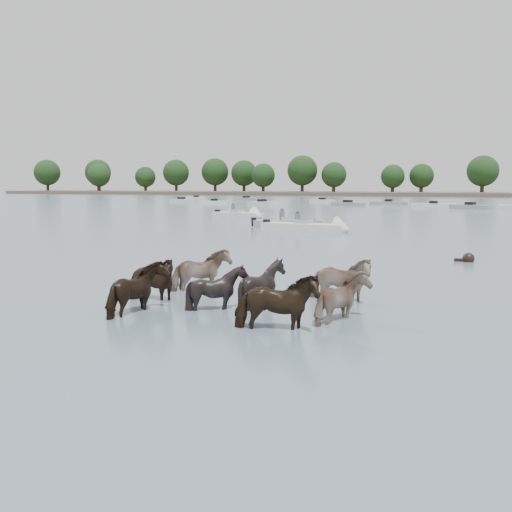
% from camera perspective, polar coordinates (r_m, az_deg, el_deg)
% --- Properties ---
extents(ground, '(400.00, 400.00, 0.00)m').
position_cam_1_polar(ground, '(11.48, -8.77, -7.14)').
color(ground, slate).
rests_on(ground, ground).
extents(shoreline, '(160.00, 30.00, 1.00)m').
position_cam_1_polar(shoreline, '(176.59, -2.35, 6.46)').
color(shoreline, '#4C4233').
rests_on(shoreline, ground).
extents(pony_herd, '(6.48, 4.65, 1.42)m').
position_cam_1_polar(pony_herd, '(13.00, -2.05, -3.49)').
color(pony_herd, black).
rests_on(pony_herd, ground).
extents(swimming_pony, '(0.72, 0.44, 0.44)m').
position_cam_1_polar(swimming_pony, '(22.29, 20.77, -0.29)').
color(swimming_pony, black).
rests_on(swimming_pony, ground).
extents(motorboat_a, '(5.31, 3.22, 1.92)m').
position_cam_1_polar(motorboat_a, '(38.31, 4.35, 3.31)').
color(motorboat_a, gray).
rests_on(motorboat_a, ground).
extents(motorboat_b, '(5.97, 2.25, 1.92)m').
position_cam_1_polar(motorboat_b, '(34.65, 6.06, 2.87)').
color(motorboat_b, silver).
rests_on(motorboat_b, ground).
extents(motorboat_f, '(5.41, 2.88, 1.92)m').
position_cam_1_polar(motorboat_f, '(49.00, -1.25, 4.17)').
color(motorboat_f, silver).
rests_on(motorboat_f, ground).
extents(distant_flotilla, '(104.60, 30.15, 0.93)m').
position_cam_1_polar(distant_flotilla, '(83.21, 20.91, 4.98)').
color(distant_flotilla, silver).
rests_on(distant_flotilla, ground).
extents(treeline, '(154.19, 19.64, 12.05)m').
position_cam_1_polar(treeline, '(182.12, -4.16, 8.43)').
color(treeline, '#382619').
rests_on(treeline, ground).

